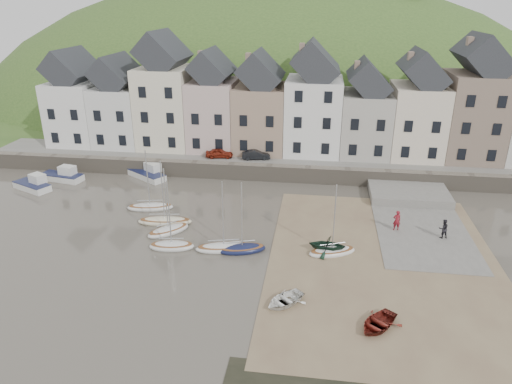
# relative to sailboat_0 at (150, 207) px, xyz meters

# --- Properties ---
(ground) EXTENTS (160.00, 160.00, 0.00)m
(ground) POSITION_rel_sailboat_0_xyz_m (10.75, -7.31, -0.26)
(ground) COLOR #4D463C
(ground) RESTS_ON ground
(quay_land) EXTENTS (90.00, 30.00, 1.50)m
(quay_land) POSITION_rel_sailboat_0_xyz_m (10.75, 24.69, 0.49)
(quay_land) COLOR #365522
(quay_land) RESTS_ON ground
(quay_street) EXTENTS (70.00, 7.00, 0.10)m
(quay_street) POSITION_rel_sailboat_0_xyz_m (10.75, 13.19, 1.29)
(quay_street) COLOR slate
(quay_street) RESTS_ON quay_land
(seawall) EXTENTS (70.00, 1.20, 1.80)m
(seawall) POSITION_rel_sailboat_0_xyz_m (10.75, 9.69, 0.64)
(seawall) COLOR slate
(seawall) RESTS_ON ground
(beach) EXTENTS (18.00, 26.00, 0.06)m
(beach) POSITION_rel_sailboat_0_xyz_m (21.75, -7.31, -0.23)
(beach) COLOR brown
(beach) RESTS_ON ground
(slipway) EXTENTS (8.00, 18.00, 0.12)m
(slipway) POSITION_rel_sailboat_0_xyz_m (25.75, 0.69, -0.20)
(slipway) COLOR slate
(slipway) RESTS_ON ground
(hillside) EXTENTS (134.40, 84.00, 84.00)m
(hillside) POSITION_rel_sailboat_0_xyz_m (5.75, 52.69, -18.26)
(hillside) COLOR #365522
(hillside) RESTS_ON ground
(townhouse_terrace) EXTENTS (61.05, 8.00, 13.93)m
(townhouse_terrace) POSITION_rel_sailboat_0_xyz_m (12.51, 16.69, 7.06)
(townhouse_terrace) COLOR silver
(townhouse_terrace) RESTS_ON quay_land
(sailboat_0) EXTENTS (4.73, 2.40, 6.32)m
(sailboat_0) POSITION_rel_sailboat_0_xyz_m (0.00, 0.00, 0.00)
(sailboat_0) COLOR silver
(sailboat_0) RESTS_ON ground
(sailboat_1) EXTENTS (3.87, 3.83, 6.32)m
(sailboat_1) POSITION_rel_sailboat_0_xyz_m (3.35, -4.65, 0.00)
(sailboat_1) COLOR silver
(sailboat_1) RESTS_ON ground
(sailboat_2) EXTENTS (5.18, 2.14, 6.32)m
(sailboat_2) POSITION_rel_sailboat_0_xyz_m (2.45, -2.86, -0.00)
(sailboat_2) COLOR beige
(sailboat_2) RESTS_ON ground
(sailboat_3) EXTENTS (3.93, 2.01, 6.32)m
(sailboat_3) POSITION_rel_sailboat_0_xyz_m (4.49, -7.33, 0.00)
(sailboat_3) COLOR silver
(sailboat_3) RESTS_ON ground
(sailboat_4) EXTENTS (4.92, 2.58, 6.32)m
(sailboat_4) POSITION_rel_sailboat_0_xyz_m (8.86, -7.01, -0.00)
(sailboat_4) COLOR silver
(sailboat_4) RESTS_ON ground
(sailboat_5) EXTENTS (4.17, 2.63, 6.32)m
(sailboat_5) POSITION_rel_sailboat_0_xyz_m (10.40, -7.01, 0.00)
(sailboat_5) COLOR #13193D
(sailboat_5) RESTS_ON ground
(sailboat_6) EXTENTS (4.23, 2.84, 6.32)m
(sailboat_6) POSITION_rel_sailboat_0_xyz_m (17.74, -6.42, 0.00)
(sailboat_6) COLOR silver
(sailboat_6) RESTS_ON ground
(motorboat_0) EXTENTS (5.18, 2.58, 1.70)m
(motorboat_0) POSITION_rel_sailboat_0_xyz_m (-12.62, 6.33, 0.32)
(motorboat_0) COLOR silver
(motorboat_0) RESTS_ON ground
(motorboat_1) EXTENTS (4.86, 3.46, 1.70)m
(motorboat_1) POSITION_rel_sailboat_0_xyz_m (-14.40, 3.28, 0.32)
(motorboat_1) COLOR silver
(motorboat_1) RESTS_ON ground
(motorboat_2) EXTENTS (5.46, 4.44, 1.70)m
(motorboat_2) POSITION_rel_sailboat_0_xyz_m (-3.32, 8.50, 0.32)
(motorboat_2) COLOR silver
(motorboat_2) RESTS_ON ground
(rowboat_white) EXTENTS (3.63, 3.69, 0.63)m
(rowboat_white) POSITION_rel_sailboat_0_xyz_m (14.45, -13.77, 0.11)
(rowboat_white) COLOR white
(rowboat_white) RESTS_ON beach
(rowboat_green) EXTENTS (3.10, 2.74, 1.54)m
(rowboat_green) POSITION_rel_sailboat_0_xyz_m (17.30, -6.38, 0.57)
(rowboat_green) COLOR black
(rowboat_green) RESTS_ON beach
(rowboat_red) EXTENTS (3.77, 3.95, 0.67)m
(rowboat_red) POSITION_rel_sailboat_0_xyz_m (20.50, -15.44, 0.13)
(rowboat_red) COLOR maroon
(rowboat_red) RESTS_ON beach
(person_red) EXTENTS (0.75, 0.56, 1.88)m
(person_red) POSITION_rel_sailboat_0_xyz_m (23.43, -1.48, 0.80)
(person_red) COLOR maroon
(person_red) RESTS_ON slipway
(person_dark) EXTENTS (0.96, 0.81, 1.73)m
(person_dark) POSITION_rel_sailboat_0_xyz_m (27.22, -2.43, 0.72)
(person_dark) COLOR black
(person_dark) RESTS_ON slipway
(car_left) EXTENTS (3.40, 1.74, 1.11)m
(car_left) POSITION_rel_sailboat_0_xyz_m (4.41, 12.19, 1.89)
(car_left) COLOR maroon
(car_left) RESTS_ON quay_street
(car_right) EXTENTS (3.48, 1.72, 1.10)m
(car_right) POSITION_rel_sailboat_0_xyz_m (8.87, 12.19, 1.88)
(car_right) COLOR black
(car_right) RESTS_ON quay_street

